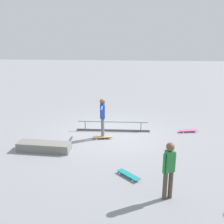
{
  "coord_description": "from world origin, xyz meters",
  "views": [
    {
      "loc": [
        -0.89,
        10.31,
        4.12
      ],
      "look_at": [
        -0.07,
        0.11,
        1.0
      ],
      "focal_mm": 42.18,
      "sensor_mm": 36.0,
      "label": 1
    }
  ],
  "objects": [
    {
      "name": "skateboard_main",
      "position": [
        0.27,
        0.54,
        0.07
      ],
      "size": [
        0.82,
        0.37,
        0.09
      ],
      "rotation": [
        0.0,
        0.0,
        3.33
      ],
      "color": "tan",
      "rests_on": "ground_plane"
    },
    {
      "name": "skater_main",
      "position": [
        0.28,
        0.41,
        0.95
      ],
      "size": [
        0.22,
        1.32,
        1.63
      ],
      "rotation": [
        0.0,
        0.0,
        4.74
      ],
      "color": "slate",
      "rests_on": "ground_plane"
    },
    {
      "name": "bystander_green_shirt",
      "position": [
        -1.84,
        4.35,
        0.88
      ],
      "size": [
        0.35,
        0.24,
        1.55
      ],
      "rotation": [
        0.0,
        0.0,
        3.49
      ],
      "color": "brown",
      "rests_on": "ground_plane"
    },
    {
      "name": "loose_skateboard_pink",
      "position": [
        -3.32,
        -0.47,
        0.07
      ],
      "size": [
        0.82,
        0.37,
        0.09
      ],
      "rotation": [
        0.0,
        0.0,
        0.19
      ],
      "color": "#E05993",
      "rests_on": "ground_plane"
    },
    {
      "name": "skate_ledge",
      "position": [
        2.25,
        1.82,
        0.16
      ],
      "size": [
        1.95,
        0.65,
        0.31
      ],
      "primitive_type": "cube",
      "rotation": [
        0.0,
        0.0,
        -0.06
      ],
      "color": "gray",
      "rests_on": "ground_plane"
    },
    {
      "name": "grind_rail",
      "position": [
        -0.07,
        -0.39,
        0.19
      ],
      "size": [
        3.2,
        0.3,
        0.43
      ],
      "rotation": [
        0.0,
        0.0,
        0.02
      ],
      "color": "black",
      "rests_on": "ground_plane"
    },
    {
      "name": "ground_plane",
      "position": [
        0.0,
        0.0,
        0.0
      ],
      "size": [
        60.0,
        60.0,
        0.0
      ],
      "primitive_type": "plane",
      "color": "gray"
    },
    {
      "name": "loose_skateboard_teal",
      "position": [
        -0.83,
        3.39,
        0.07
      ],
      "size": [
        0.72,
        0.7,
        0.09
      ],
      "rotation": [
        0.0,
        0.0,
        5.52
      ],
      "color": "teal",
      "rests_on": "ground_plane"
    }
  ]
}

